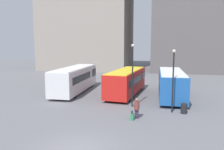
{
  "coord_description": "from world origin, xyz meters",
  "views": [
    {
      "loc": [
        4.19,
        -10.69,
        5.61
      ],
      "look_at": [
        -0.52,
        11.74,
        2.55
      ],
      "focal_mm": 35.0,
      "sensor_mm": 36.0,
      "label": 1
    }
  ],
  "objects_px": {
    "lamp_post_0": "(133,70)",
    "bus_0": "(75,78)",
    "bus_2": "(171,83)",
    "trash_bin": "(184,108)",
    "traveler": "(137,106)",
    "suitcase": "(132,117)",
    "lamp_post_1": "(173,76)",
    "bus_1": "(127,81)"
  },
  "relations": [
    {
      "from": "bus_0",
      "to": "lamp_post_1",
      "type": "bearing_deg",
      "value": -121.01
    },
    {
      "from": "traveler",
      "to": "lamp_post_0",
      "type": "bearing_deg",
      "value": 17.1
    },
    {
      "from": "traveler",
      "to": "suitcase",
      "type": "relative_size",
      "value": 2.11
    },
    {
      "from": "bus_0",
      "to": "suitcase",
      "type": "bearing_deg",
      "value": -139.39
    },
    {
      "from": "lamp_post_0",
      "to": "trash_bin",
      "type": "bearing_deg",
      "value": -14.48
    },
    {
      "from": "bus_2",
      "to": "suitcase",
      "type": "height_order",
      "value": "bus_2"
    },
    {
      "from": "bus_1",
      "to": "lamp_post_1",
      "type": "relative_size",
      "value": 1.81
    },
    {
      "from": "bus_0",
      "to": "bus_2",
      "type": "height_order",
      "value": "bus_0"
    },
    {
      "from": "bus_1",
      "to": "lamp_post_0",
      "type": "height_order",
      "value": "lamp_post_0"
    },
    {
      "from": "traveler",
      "to": "trash_bin",
      "type": "distance_m",
      "value": 4.34
    },
    {
      "from": "lamp_post_0",
      "to": "bus_0",
      "type": "bearing_deg",
      "value": 145.2
    },
    {
      "from": "lamp_post_0",
      "to": "lamp_post_1",
      "type": "height_order",
      "value": "lamp_post_0"
    },
    {
      "from": "lamp_post_0",
      "to": "traveler",
      "type": "bearing_deg",
      "value": -77.43
    },
    {
      "from": "bus_1",
      "to": "traveler",
      "type": "xyz_separation_m",
      "value": [
        1.99,
        -8.46,
        -0.59
      ]
    },
    {
      "from": "bus_1",
      "to": "lamp_post_1",
      "type": "distance_m",
      "value": 8.02
    },
    {
      "from": "suitcase",
      "to": "bus_1",
      "type": "bearing_deg",
      "value": 15.39
    },
    {
      "from": "bus_1",
      "to": "suitcase",
      "type": "xyz_separation_m",
      "value": [
        1.71,
        -8.89,
        -1.28
      ]
    },
    {
      "from": "bus_0",
      "to": "traveler",
      "type": "bearing_deg",
      "value": -137.01
    },
    {
      "from": "bus_2",
      "to": "trash_bin",
      "type": "bearing_deg",
      "value": -172.87
    },
    {
      "from": "lamp_post_1",
      "to": "trash_bin",
      "type": "xyz_separation_m",
      "value": [
        0.96,
        -0.1,
        -2.73
      ]
    },
    {
      "from": "lamp_post_1",
      "to": "bus_2",
      "type": "bearing_deg",
      "value": 87.79
    },
    {
      "from": "bus_2",
      "to": "trash_bin",
      "type": "height_order",
      "value": "bus_2"
    },
    {
      "from": "bus_0",
      "to": "bus_2",
      "type": "xyz_separation_m",
      "value": [
        11.4,
        -0.78,
        -0.05
      ]
    },
    {
      "from": "lamp_post_1",
      "to": "trash_bin",
      "type": "distance_m",
      "value": 2.9
    },
    {
      "from": "bus_0",
      "to": "bus_1",
      "type": "distance_m",
      "value": 6.41
    },
    {
      "from": "bus_0",
      "to": "trash_bin",
      "type": "distance_m",
      "value": 13.82
    },
    {
      "from": "bus_0",
      "to": "lamp_post_0",
      "type": "distance_m",
      "value": 9.5
    },
    {
      "from": "bus_2",
      "to": "bus_1",
      "type": "bearing_deg",
      "value": 82.42
    },
    {
      "from": "bus_1",
      "to": "trash_bin",
      "type": "bearing_deg",
      "value": -131.06
    },
    {
      "from": "suitcase",
      "to": "lamp_post_1",
      "type": "relative_size",
      "value": 0.14
    },
    {
      "from": "suitcase",
      "to": "lamp_post_1",
      "type": "distance_m",
      "value": 4.98
    },
    {
      "from": "traveler",
      "to": "suitcase",
      "type": "xyz_separation_m",
      "value": [
        -0.28,
        -0.43,
        -0.69
      ]
    },
    {
      "from": "traveler",
      "to": "lamp_post_0",
      "type": "height_order",
      "value": "lamp_post_0"
    },
    {
      "from": "bus_2",
      "to": "lamp_post_0",
      "type": "height_order",
      "value": "lamp_post_0"
    },
    {
      "from": "bus_0",
      "to": "suitcase",
      "type": "xyz_separation_m",
      "value": [
        8.11,
        -9.03,
        -1.37
      ]
    },
    {
      "from": "bus_0",
      "to": "lamp_post_0",
      "type": "relative_size",
      "value": 1.78
    },
    {
      "from": "trash_bin",
      "to": "bus_1",
      "type": "bearing_deg",
      "value": 132.13
    },
    {
      "from": "lamp_post_0",
      "to": "trash_bin",
      "type": "height_order",
      "value": "lamp_post_0"
    },
    {
      "from": "bus_1",
      "to": "bus_2",
      "type": "bearing_deg",
      "value": -90.5
    },
    {
      "from": "lamp_post_0",
      "to": "trash_bin",
      "type": "distance_m",
      "value": 5.5
    },
    {
      "from": "bus_2",
      "to": "suitcase",
      "type": "relative_size",
      "value": 12.07
    },
    {
      "from": "bus_1",
      "to": "suitcase",
      "type": "distance_m",
      "value": 9.14
    }
  ]
}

